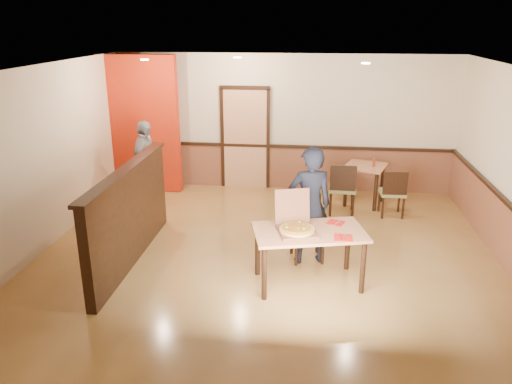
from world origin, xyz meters
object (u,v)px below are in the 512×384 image
diner_chair (307,224)px  condiment (374,163)px  diner (310,206)px  side_chair_right (393,191)px  side_table (365,174)px  passerby (146,163)px  main_table (309,238)px  side_chair_left (342,187)px  pizza_box (296,227)px

diner_chair → condiment: bearing=51.0°
diner → condiment: bearing=-130.7°
side_chair_right → diner: bearing=50.0°
side_chair_right → side_table: size_ratio=0.96×
passerby → main_table: bearing=-126.5°
diner_chair → side_table: (1.06, 2.45, 0.08)m
main_table → condiment: size_ratio=11.23×
main_table → side_chair_left: 2.70m
main_table → diner_chair: bearing=79.3°
main_table → condiment: 3.42m
main_table → side_table: size_ratio=1.74×
main_table → diner: (-0.01, 0.67, 0.21)m
side_chair_left → side_table: (0.45, 0.62, 0.07)m
diner_chair → diner: size_ratio=0.55×
diner_chair → pizza_box: bearing=-111.1°
side_chair_left → side_chair_right: 0.91m
diner_chair → pizza_box: (-0.13, -0.86, 0.32)m
main_table → side_chair_right: side_chair_right is taller
passerby → pizza_box: bearing=-128.5°
side_table → diner: (-1.03, -2.60, 0.28)m
pizza_box → condiment: 3.52m
condiment → passerby: bearing=-175.3°
main_table → side_chair_left: (0.57, 2.64, -0.13)m
passerby → side_chair_right: bearing=-87.3°
main_table → diner_chair: (-0.04, 0.81, -0.14)m
side_table → pizza_box: size_ratio=1.39×
side_table → diner: 2.81m
diner → pizza_box: (-0.17, -0.71, -0.04)m
main_table → passerby: bearing=124.4°
condiment → side_chair_left: bearing=-136.0°
main_table → passerby: size_ratio=0.99×
passerby → condiment: size_ratio=11.31×
side_table → pizza_box: pizza_box is taller
side_chair_right → side_table: 0.77m
side_chair_left → diner: bearing=76.2°
diner_chair → side_chair_right: diner_chair is taller
main_table → side_chair_right: 3.03m
side_chair_right → pizza_box: bearing=55.3°
pizza_box → condiment: bearing=51.5°
main_table → diner_chair: size_ratio=1.67×
diner_chair → side_chair_right: size_ratio=1.08×
main_table → side_chair_left: side_chair_left is taller
diner_chair → side_chair_left: 1.92m
side_chair_left → passerby: bearing=-0.9°
diner_chair → diner: (0.03, -0.15, 0.35)m
side_chair_right → diner: size_ratio=0.51×
diner → passerby: 3.87m
pizza_box → condiment: (1.34, 3.26, 0.01)m
passerby → pizza_box: (3.02, -2.90, 0.03)m
diner_chair → side_chair_left: (0.61, 1.83, 0.01)m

